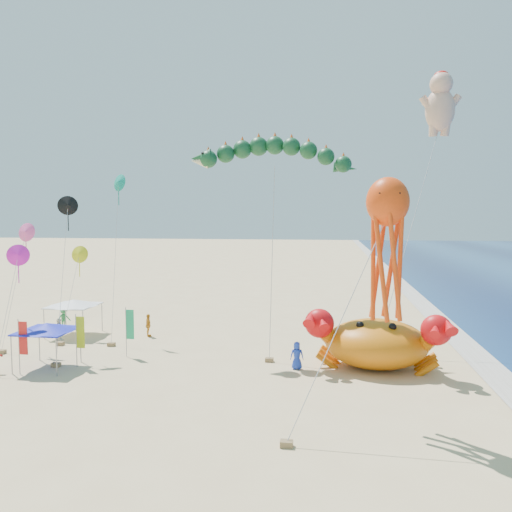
{
  "coord_description": "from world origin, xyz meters",
  "views": [
    {
      "loc": [
        2.54,
        -28.75,
        9.01
      ],
      "look_at": [
        -2.0,
        2.0,
        6.5
      ],
      "focal_mm": 35.0,
      "sensor_mm": 36.0,
      "label": 1
    }
  ],
  "objects": [
    {
      "name": "ground",
      "position": [
        0.0,
        0.0,
        0.0
      ],
      "size": [
        320.0,
        320.0,
        0.0
      ],
      "primitive_type": "plane",
      "color": "#D1B784",
      "rests_on": "ground"
    },
    {
      "name": "foam_strip",
      "position": [
        12.0,
        0.0,
        0.01
      ],
      "size": [
        320.0,
        320.0,
        0.0
      ],
      "primitive_type": "plane",
      "color": "silver",
      "rests_on": "ground"
    },
    {
      "name": "crab_inflatable",
      "position": [
        5.37,
        0.92,
        1.58
      ],
      "size": [
        8.19,
        5.71,
        3.59
      ],
      "color": "orange",
      "rests_on": "ground"
    },
    {
      "name": "dragon_kite",
      "position": [
        -1.24,
        4.18,
        12.74
      ],
      "size": [
        10.73,
        4.53,
        13.92
      ],
      "color": "#103D20",
      "rests_on": "ground"
    },
    {
      "name": "cherub_kite",
      "position": [
        10.14,
        8.61,
        16.98
      ],
      "size": [
        5.93,
        6.65,
        19.14
      ],
      "color": "#E9AC8E",
      "rests_on": "ground"
    },
    {
      "name": "octopus_kite",
      "position": [
        4.96,
        -6.88,
        8.06
      ],
      "size": [
        5.16,
        4.1,
        10.65
      ],
      "color": "#F7440D",
      "rests_on": "ground"
    },
    {
      "name": "canopy_blue",
      "position": [
        -13.93,
        -1.89,
        2.44
      ],
      "size": [
        3.29,
        3.29,
        2.71
      ],
      "color": "gray",
      "rests_on": "ground"
    },
    {
      "name": "canopy_white",
      "position": [
        -16.55,
        6.08,
        2.44
      ],
      "size": [
        3.61,
        3.61,
        2.71
      ],
      "color": "gray",
      "rests_on": "ground"
    },
    {
      "name": "feather_flags",
      "position": [
        -14.16,
        -0.89,
        2.01
      ],
      "size": [
        10.44,
        4.32,
        3.2
      ],
      "color": "gray",
      "rests_on": "ground"
    },
    {
      "name": "beachgoers",
      "position": [
        -13.87,
        2.13,
        0.85
      ],
      "size": [
        20.16,
        12.61,
        1.84
      ],
      "color": "#2A7F48",
      "rests_on": "ground"
    },
    {
      "name": "small_kites",
      "position": [
        -15.43,
        2.9,
        7.52
      ],
      "size": [
        6.3,
        11.75,
        12.16
      ],
      "color": "#FC54A4",
      "rests_on": "ground"
    }
  ]
}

